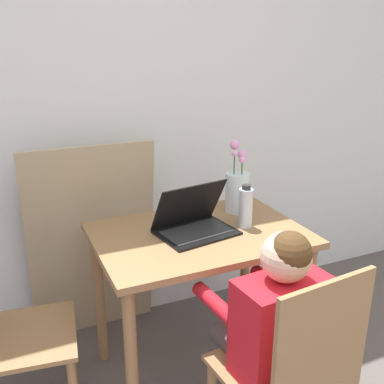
# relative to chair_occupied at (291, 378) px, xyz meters

# --- Properties ---
(wall_back) EXTENTS (6.40, 0.05, 2.50)m
(wall_back) POSITION_rel_chair_occupied_xyz_m (-0.30, 1.30, 0.78)
(wall_back) COLOR white
(wall_back) RESTS_ON ground_plane
(dining_table) EXTENTS (0.93, 0.65, 0.75)m
(dining_table) POSITION_rel_chair_occupied_xyz_m (-0.04, 0.67, 0.16)
(dining_table) COLOR olive
(dining_table) RESTS_ON ground_plane
(chair_occupied) EXTENTS (0.43, 0.43, 0.91)m
(chair_occupied) POSITION_rel_chair_occupied_xyz_m (0.00, 0.00, 0.00)
(chair_occupied) COLOR olive
(chair_occupied) RESTS_ON ground_plane
(person_seated) EXTENTS (0.37, 0.45, 1.00)m
(person_seated) POSITION_rel_chair_occupied_xyz_m (-0.01, 0.12, 0.16)
(person_seated) COLOR red
(person_seated) RESTS_ON ground_plane
(laptop) EXTENTS (0.37, 0.30, 0.23)m
(laptop) POSITION_rel_chair_occupied_xyz_m (-0.06, 0.69, 0.33)
(laptop) COLOR black
(laptop) RESTS_ON dining_table
(flower_vase) EXTENTS (0.12, 0.12, 0.36)m
(flower_vase) POSITION_rel_chair_occupied_xyz_m (0.24, 0.83, 0.40)
(flower_vase) COLOR silver
(flower_vase) RESTS_ON dining_table
(water_bottle) EXTENTS (0.07, 0.07, 0.20)m
(water_bottle) POSITION_rel_chair_occupied_xyz_m (0.18, 0.64, 0.38)
(water_bottle) COLOR silver
(water_bottle) RESTS_ON dining_table
(cardboard_panel) EXTENTS (0.66, 0.17, 1.10)m
(cardboard_panel) POSITION_rel_chair_occupied_xyz_m (-0.43, 1.16, 0.08)
(cardboard_panel) COLOR tan
(cardboard_panel) RESTS_ON ground_plane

